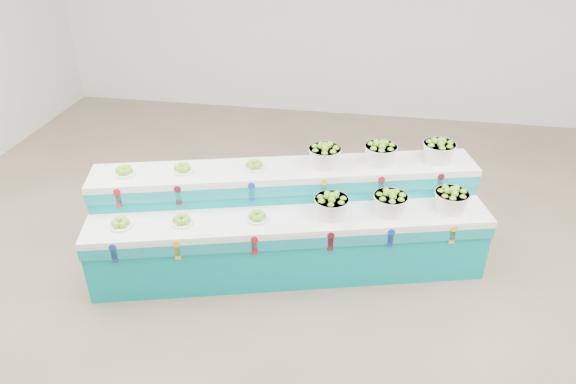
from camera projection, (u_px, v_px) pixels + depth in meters
The scene contains 14 objects.
ground at pixel (309, 308), 5.15m from camera, with size 10.00×10.00×0.00m, color brown.
display_stand at pixel (288, 222), 5.52m from camera, with size 4.01×1.03×1.02m, color #05939A, non-canonical shape.
plate_lower_left at pixel (120, 223), 5.05m from camera, with size 0.22×0.22×0.09m, color white.
plate_lower_mid at pixel (182, 220), 5.09m from camera, with size 0.22×0.22×0.09m, color white.
plate_lower_right at pixel (257, 216), 5.15m from camera, with size 0.22×0.22×0.09m, color white.
basket_lower_left at pixel (331, 205), 5.17m from camera, with size 0.34×0.34×0.24m, color silver, non-canonical shape.
basket_lower_mid at pixel (390, 203), 5.22m from camera, with size 0.34×0.34×0.24m, color silver, non-canonical shape.
basket_lower_right at pixel (451, 199), 5.27m from camera, with size 0.34×0.34×0.24m, color silver, non-canonical shape.
plate_upper_left at pixel (124, 170), 5.32m from camera, with size 0.22×0.22×0.09m, color white.
plate_upper_mid at pixel (183, 168), 5.36m from camera, with size 0.22×0.22×0.09m, color white.
plate_upper_right at pixel (254, 165), 5.42m from camera, with size 0.22×0.22×0.09m, color white.
basket_upper_left at pixel (325, 155), 5.44m from camera, with size 0.34×0.34×0.24m, color silver, non-canonical shape.
basket_upper_mid at pixel (381, 153), 5.49m from camera, with size 0.34×0.34×0.24m, color silver, non-canonical shape.
basket_upper_right at pixel (439, 150), 5.54m from camera, with size 0.34×0.34×0.24m, color silver, non-canonical shape.
Camera 1 is at (0.45, -3.83, 3.60)m, focal length 33.10 mm.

